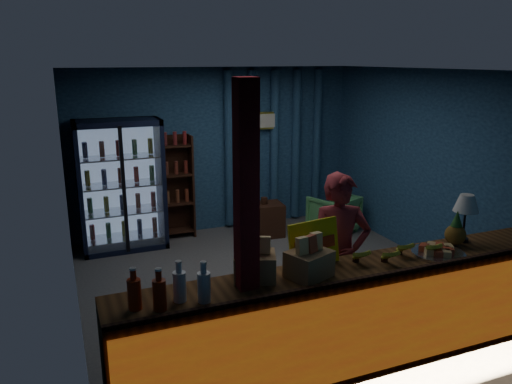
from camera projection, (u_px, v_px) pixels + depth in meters
ground at (270, 280)px, 6.34m from camera, size 4.60×4.60×0.00m
room_walls at (271, 159)px, 5.93m from camera, size 4.60×4.60×4.60m
counter at (356, 316)px, 4.51m from camera, size 4.40×0.57×0.99m
support_post at (247, 246)px, 3.92m from camera, size 0.16×0.16×2.60m
beverage_cooler at (121, 186)px, 7.25m from camera, size 1.20×0.62×1.90m
bottle_shelf at (176, 187)px, 7.72m from camera, size 0.50×0.28×1.60m
curtain_folds at (274, 147)px, 8.28m from camera, size 1.74×0.14×2.50m
framed_picture at (267, 121)px, 8.07m from camera, size 0.36×0.04×0.28m
shopkeeper at (339, 256)px, 4.92m from camera, size 0.70×0.56×1.67m
green_chair at (334, 213)px, 8.05m from camera, size 0.84×0.85×0.61m
side_table at (264, 220)px, 7.86m from camera, size 0.61×0.47×0.63m
yellow_sign at (314, 244)px, 4.38m from camera, size 0.52×0.18×0.41m
soda_bottles at (170, 289)px, 3.68m from camera, size 0.60×0.18×0.32m
snack_box_left at (255, 264)px, 4.13m from camera, size 0.42×0.39×0.36m
snack_box_centre at (309, 262)px, 4.17m from camera, size 0.42×0.39×0.37m
pastry_tray at (438, 252)px, 4.66m from camera, size 0.50×0.50×0.08m
banana_bunches at (395, 251)px, 4.55m from camera, size 0.93×0.28×0.15m
table_lamp at (466, 205)px, 4.91m from camera, size 0.25×0.25×0.49m
pineapple at (456, 232)px, 4.86m from camera, size 0.20×0.20×0.35m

